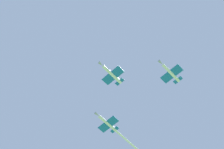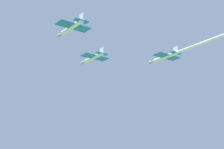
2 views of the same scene
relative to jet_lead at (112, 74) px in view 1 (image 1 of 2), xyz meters
The scene contains 2 objects.
jet_lead is the anchor object (origin of this frame).
jet_port_inner 24.39m from the jet_lead, 137.86° to the right, with size 9.53×13.30×2.80m.
Camera 1 is at (-73.91, 79.06, 1.84)m, focal length 66.34 mm.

